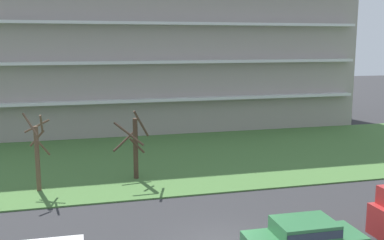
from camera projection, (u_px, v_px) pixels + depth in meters
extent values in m
cube|color=#477238|center=(160.00, 159.00, 31.68)|extent=(80.00, 16.00, 0.08)
cube|color=#9E938C|center=(131.00, 43.00, 44.22)|extent=(41.02, 13.13, 16.03)
cube|color=silver|center=(143.00, 100.00, 38.34)|extent=(39.38, 0.90, 0.24)
cube|color=silver|center=(142.00, 62.00, 37.80)|extent=(39.38, 0.90, 0.24)
cube|color=silver|center=(141.00, 23.00, 37.26)|extent=(39.38, 0.90, 0.24)
cylinder|color=brown|center=(37.00, 159.00, 24.51)|extent=(0.25, 0.25, 3.65)
cylinder|color=brown|center=(37.00, 126.00, 24.86)|extent=(1.37, 0.15, 0.75)
cylinder|color=brown|center=(30.00, 124.00, 23.78)|extent=(0.83, 0.63, 1.20)
cylinder|color=brown|center=(41.00, 124.00, 24.25)|extent=(0.15, 0.72, 1.09)
cylinder|color=brown|center=(37.00, 138.00, 24.69)|extent=(0.83, 0.15, 0.90)
cylinder|color=brown|center=(44.00, 148.00, 24.24)|extent=(0.67, 0.87, 1.04)
cylinder|color=#423023|center=(136.00, 149.00, 26.74)|extent=(0.28, 0.28, 3.69)
cylinder|color=#423023|center=(137.00, 146.00, 26.30)|extent=(0.93, 0.19, 0.99)
cylinder|color=#423023|center=(125.00, 140.00, 27.24)|extent=(1.59, 1.20, 1.10)
cylinder|color=#423023|center=(129.00, 134.00, 25.71)|extent=(1.65, 1.09, 1.30)
cylinder|color=#423023|center=(141.00, 124.00, 26.13)|extent=(1.02, 0.74, 1.65)
cylinder|color=black|center=(383.00, 231.00, 18.82)|extent=(0.72, 0.23, 0.72)
cube|color=#2D6B3D|center=(304.00, 228.00, 16.82)|extent=(2.23, 1.70, 0.55)
cube|color=#2D3847|center=(304.00, 228.00, 16.82)|extent=(2.19, 1.73, 0.30)
cylinder|color=black|center=(329.00, 239.00, 18.09)|extent=(0.64, 0.23, 0.64)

